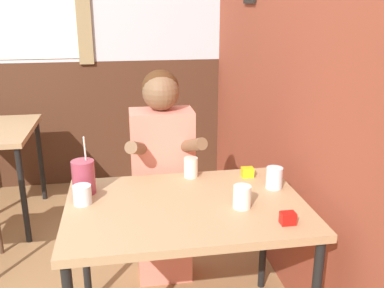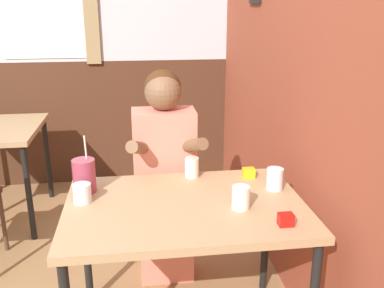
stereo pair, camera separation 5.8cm
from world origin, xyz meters
TOP-DOWN VIEW (x-y plane):
  - brick_wall_right at (1.37, 1.19)m, footprint 0.08×4.38m
  - back_wall at (-0.01, 2.41)m, footprint 5.69×0.09m
  - main_table at (0.73, 0.32)m, footprint 1.06×0.73m
  - person_seated at (0.67, 0.84)m, footprint 0.42×0.40m
  - cocktail_pitcher at (0.28, 0.51)m, footprint 0.11×0.11m
  - glass_near_pitcher at (0.28, 0.40)m, footprint 0.08×0.08m
  - glass_center at (0.96, 0.24)m, footprint 0.08×0.08m
  - glass_far_side at (0.80, 0.62)m, footprint 0.07×0.07m
  - glass_by_brick at (1.17, 0.42)m, footprint 0.08×0.08m
  - condiment_ketchup at (1.10, 0.07)m, footprint 0.06×0.04m
  - condiment_mustard at (1.08, 0.57)m, footprint 0.06×0.04m

SIDE VIEW (x-z plane):
  - person_seated at x=0.67m, z-range 0.03..1.26m
  - main_table at x=0.73m, z-range 0.29..1.02m
  - condiment_ketchup at x=1.10m, z-range 0.72..0.77m
  - condiment_mustard at x=1.08m, z-range 0.72..0.77m
  - glass_near_pitcher at x=0.28m, z-range 0.72..0.81m
  - glass_center at x=0.96m, z-range 0.72..0.82m
  - glass_far_side at x=0.80m, z-range 0.72..0.83m
  - glass_by_brick at x=1.17m, z-range 0.72..0.83m
  - cocktail_pitcher at x=0.28m, z-range 0.66..0.94m
  - brick_wall_right at x=1.37m, z-range 0.00..2.70m
  - back_wall at x=-0.01m, z-range 0.01..2.71m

